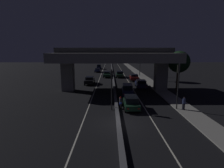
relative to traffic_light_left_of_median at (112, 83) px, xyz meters
The scene contains 22 objects.
ground_plane 5.46m from the traffic_light_left_of_median, 81.96° to the right, with size 200.00×200.00×0.00m, color black.
lane_line_left_inner 31.06m from the traffic_light_left_of_median, 95.45° to the left, with size 0.12×126.00×0.00m, color beige.
lane_line_right_inner 31.19m from the traffic_light_left_of_median, 82.33° to the left, with size 0.12×126.00×0.00m, color beige.
median_divider 30.91m from the traffic_light_left_of_median, 88.88° to the left, with size 0.40×126.00×0.37m, color #4C4C51.
sidewalk_right 25.61m from the traffic_light_left_of_median, 69.19° to the left, with size 2.50×126.00×0.12m, color gray.
elevated_overpass 10.92m from the traffic_light_left_of_median, 86.77° to the left, with size 21.04×10.07×7.62m.
traffic_light_left_of_median is the anchor object (origin of this frame).
traffic_light_right_of_median 7.89m from the traffic_light_left_of_median, ahead, with size 0.30×0.49×5.62m.
street_lamp 31.25m from the traffic_light_left_of_median, 75.02° to the left, with size 2.50×0.32×7.16m.
car_dark_green_lead 3.49m from the traffic_light_left_of_median, ahead, with size 1.90×4.00×1.60m.
car_dark_blue_second 7.87m from the traffic_light_left_of_median, 69.72° to the left, with size 1.97×4.32×1.81m.
car_dark_blue_third 14.53m from the traffic_light_left_of_median, 65.91° to the left, with size 2.17×4.64×1.55m.
car_dark_red_fourth 22.43m from the traffic_light_left_of_median, 75.34° to the left, with size 2.10×4.24×1.57m.
car_dark_green_fifth 27.39m from the traffic_light_left_of_median, 84.76° to the left, with size 2.06×4.38×1.70m.
car_black_lead_oncoming 17.93m from the traffic_light_left_of_median, 105.06° to the left, with size 1.99×4.67×1.59m.
car_dark_green_second_oncoming 27.80m from the traffic_light_left_of_median, 92.14° to the left, with size 2.07×4.75×1.56m.
car_dark_blue_third_oncoming 39.95m from the traffic_light_left_of_median, 96.45° to the left, with size 1.92×4.21×1.33m.
car_dark_blue_fourth_oncoming 50.86m from the traffic_light_left_of_median, 95.24° to the left, with size 1.94×4.52×1.84m.
motorcycle_blue_filtering_near 3.11m from the traffic_light_left_of_median, 38.59° to the left, with size 0.32×1.92×1.40m.
pedestrian_on_sidewalk 8.93m from the traffic_light_left_of_median, ahead, with size 0.38×0.38×1.57m.
roadside_tree_kerbside_near 15.60m from the traffic_light_left_of_median, 40.56° to the left, with size 3.77×3.77×7.09m.
roadside_tree_kerbside_mid 24.15m from the traffic_light_left_of_median, 60.61° to the left, with size 3.27×3.27×5.95m.
Camera 1 is at (-0.80, -16.00, 6.95)m, focal length 28.00 mm.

